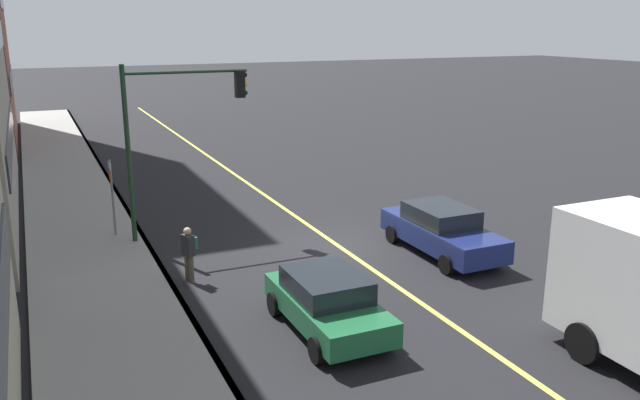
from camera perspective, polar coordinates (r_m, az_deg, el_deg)
The scene contains 9 objects.
ground at distance 21.57m, azimuth 1.62°, elevation -4.06°, with size 200.00×200.00×0.00m, color black.
sidewalk_slab at distance 19.66m, azimuth -18.78°, elevation -6.64°, with size 80.00×3.73×0.15m, color gray.
curb_edge at distance 19.86m, azimuth -13.65°, elevation -6.01°, with size 80.00×0.16×0.15m, color slate.
lane_stripe_center at distance 21.57m, azimuth 1.62°, elevation -4.04°, with size 80.00×0.16×0.01m, color #D8CC4C.
car_green at distance 15.64m, azimuth 0.64°, elevation -8.87°, with size 3.99×1.94×1.42m.
car_navy at distance 21.03m, azimuth 10.60°, elevation -2.58°, with size 4.73×1.97×1.55m.
pedestrian_with_backpack at distance 18.74m, azimuth -11.40°, elevation -4.35°, with size 0.44×0.45×1.63m.
traffic_light_mast at distance 21.85m, azimuth -12.63°, elevation 6.78°, with size 0.28×4.14×5.91m.
street_sign_post at distance 22.91m, azimuth -17.75°, elevation 0.61°, with size 0.60×0.08×2.76m.
Camera 1 is at (-18.30, 8.93, 7.13)m, focal length 36.52 mm.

